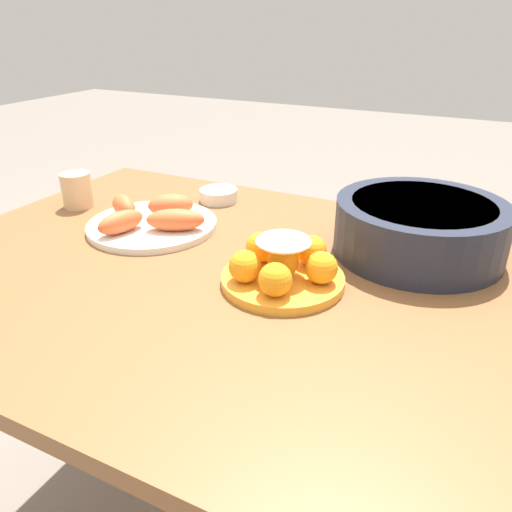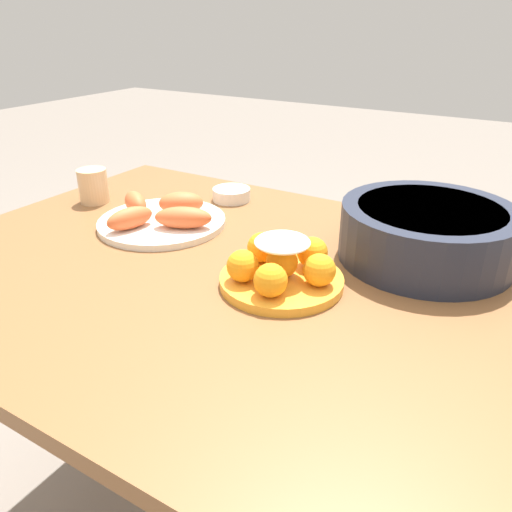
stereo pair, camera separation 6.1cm
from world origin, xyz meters
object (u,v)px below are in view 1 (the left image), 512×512
at_px(cake_plate, 283,267).
at_px(sauce_bowl, 219,195).
at_px(dining_table, 232,319).
at_px(serving_bowl, 420,227).
at_px(seafood_platter, 152,220).
at_px(cup_far, 77,190).

bearing_deg(cake_plate, sauce_bowl, 134.58).
distance_m(dining_table, serving_bowl, 0.40).
relative_size(serving_bowl, seafood_platter, 1.15).
distance_m(serving_bowl, sauce_bowl, 0.50).
bearing_deg(serving_bowl, seafood_platter, -166.50).
distance_m(dining_table, seafood_platter, 0.29).
xyz_separation_m(serving_bowl, cup_far, (-0.77, -0.09, -0.01)).
height_order(serving_bowl, sauce_bowl, serving_bowl).
distance_m(dining_table, sauce_bowl, 0.39).
bearing_deg(seafood_platter, cake_plate, -15.82).
relative_size(serving_bowl, sauce_bowl, 3.43).
bearing_deg(sauce_bowl, seafood_platter, -99.94).
bearing_deg(sauce_bowl, cake_plate, -45.42).
distance_m(dining_table, cake_plate, 0.17).
bearing_deg(seafood_platter, cup_far, 172.33).
relative_size(cake_plate, sauce_bowl, 2.28).
bearing_deg(dining_table, sauce_bowl, 123.65).
relative_size(dining_table, cup_far, 14.81).
bearing_deg(seafood_platter, sauce_bowl, 80.06).
relative_size(sauce_bowl, seafood_platter, 0.34).
height_order(dining_table, serving_bowl, serving_bowl).
distance_m(serving_bowl, cup_far, 0.78).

